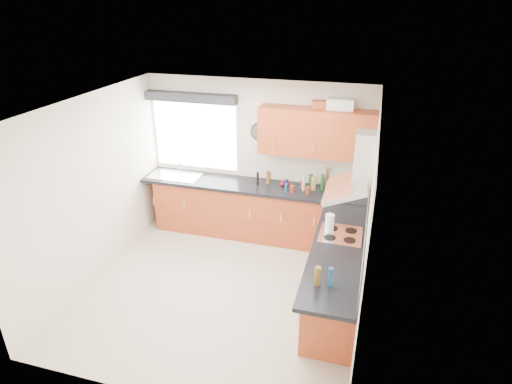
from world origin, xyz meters
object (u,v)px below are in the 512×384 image
(washing_machine, at_px, (209,207))
(upper_cabinets, at_px, (316,133))
(extractor_hood, at_px, (355,172))
(oven, at_px, (337,267))

(washing_machine, bearing_deg, upper_cabinets, 10.45)
(extractor_hood, relative_size, upper_cabinets, 0.46)
(extractor_hood, bearing_deg, washing_machine, 152.61)
(washing_machine, bearing_deg, extractor_hood, -20.47)
(oven, distance_m, extractor_hood, 1.35)
(oven, height_order, extractor_hood, extractor_hood)
(oven, xyz_separation_m, washing_machine, (-2.25, 1.22, -0.02))
(upper_cabinets, bearing_deg, extractor_hood, -63.87)
(extractor_hood, bearing_deg, upper_cabinets, 116.13)
(washing_machine, bearing_deg, oven, -21.50)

